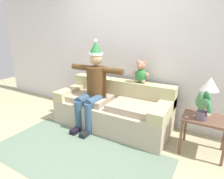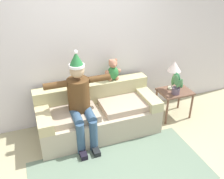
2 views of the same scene
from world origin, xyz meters
The scene contains 9 objects.
ground_plane centered at (0.00, 0.00, 0.00)m, with size 10.00×10.00×0.00m, color tan.
back_wall centered at (0.00, 1.55, 1.35)m, with size 7.00×0.10×2.70m, color silver.
couch centered at (0.00, 1.04, 0.32)m, with size 1.98×0.85×0.78m.
person_seated centered at (-0.31, 0.88, 0.76)m, with size 1.02×0.77×1.50m.
teddy_bear centered at (0.38, 1.30, 0.95)m, with size 0.29×0.17×0.38m.
side_table centered at (1.46, 0.97, 0.45)m, with size 0.58×0.44×0.53m.
table_lamp centered at (1.44, 1.06, 0.95)m, with size 0.24×0.24×0.53m.
potted_plant centered at (1.40, 0.87, 0.72)m, with size 0.24×0.25×0.39m.
area_rug centered at (0.00, 0.02, 0.00)m, with size 2.46×1.21×0.01m, color slate.
Camera 1 is at (1.51, -1.63, 1.64)m, focal length 30.17 mm.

